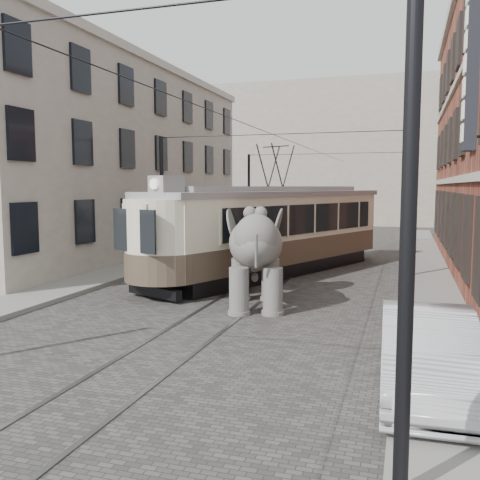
% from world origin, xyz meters
% --- Properties ---
extents(ground, '(120.00, 120.00, 0.00)m').
position_xyz_m(ground, '(0.00, 0.00, 0.00)').
color(ground, '#484542').
extents(tram_rails, '(1.54, 80.00, 0.02)m').
position_xyz_m(tram_rails, '(0.00, 0.00, 0.01)').
color(tram_rails, slate).
rests_on(tram_rails, ground).
extents(sidewalk_right, '(2.00, 60.00, 0.15)m').
position_xyz_m(sidewalk_right, '(6.00, 0.00, 0.07)').
color(sidewalk_right, slate).
rests_on(sidewalk_right, ground).
extents(sidewalk_left, '(2.00, 60.00, 0.15)m').
position_xyz_m(sidewalk_left, '(-6.50, 0.00, 0.07)').
color(sidewalk_left, slate).
rests_on(sidewalk_left, ground).
extents(stucco_building, '(7.00, 24.00, 10.00)m').
position_xyz_m(stucco_building, '(-11.00, 10.00, 5.00)').
color(stucco_building, gray).
rests_on(stucco_building, ground).
extents(distant_block, '(28.00, 10.00, 14.00)m').
position_xyz_m(distant_block, '(0.00, 40.00, 7.00)').
color(distant_block, gray).
rests_on(distant_block, ground).
extents(catenary, '(11.00, 30.20, 6.00)m').
position_xyz_m(catenary, '(-0.20, 5.00, 3.00)').
color(catenary, black).
rests_on(catenary, ground).
extents(tram, '(7.91, 13.79, 5.46)m').
position_xyz_m(tram, '(-0.15, 5.63, 2.73)').
color(tram, beige).
rests_on(tram, ground).
extents(elephant, '(4.10, 5.63, 3.09)m').
position_xyz_m(elephant, '(0.77, -0.61, 1.55)').
color(elephant, '#605E59').
rests_on(elephant, ground).
extents(parked_car, '(1.79, 4.68, 1.52)m').
position_xyz_m(parked_car, '(5.62, -6.37, 0.76)').
color(parked_car, '#A8A8AC').
rests_on(parked_car, ground).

